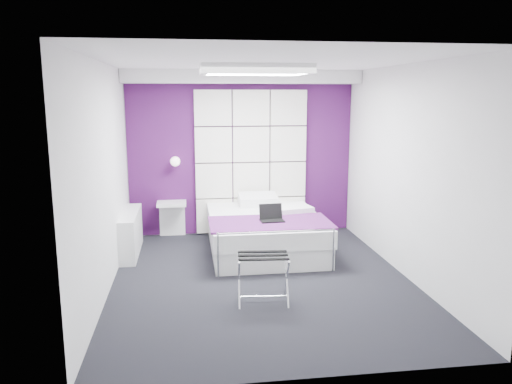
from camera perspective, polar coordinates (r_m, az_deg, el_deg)
floor at (r=6.22m, az=0.65°, el=-9.99°), size 4.40×4.40×0.00m
ceiling at (r=5.81m, az=0.71°, el=14.68°), size 4.40×4.40×0.00m
wall_back at (r=8.04m, az=-1.69°, el=4.38°), size 3.60×0.00×3.60m
wall_left at (r=5.88m, az=-16.93°, el=1.46°), size 0.00×4.40×4.40m
wall_right at (r=6.40m, az=16.84°, el=2.20°), size 0.00×4.40×4.40m
accent_wall at (r=8.03m, az=-1.68°, el=4.38°), size 3.58×0.02×2.58m
soffit at (r=7.74m, az=-1.53°, el=13.03°), size 3.58×0.50×0.20m
headboard at (r=8.01m, az=-0.57°, el=3.43°), size 1.80×0.08×2.30m
skylight at (r=6.40m, az=-0.13°, el=13.90°), size 1.36×0.86×0.12m
wall_lamp at (r=7.86m, az=-9.21°, el=3.51°), size 0.15×0.15×0.15m
radiator at (r=7.34m, az=-14.11°, el=-4.55°), size 0.22×1.20×0.60m
bed at (r=7.24m, az=0.97°, el=-4.49°), size 1.63×1.97×0.69m
nightstand at (r=7.94m, az=-9.63°, el=-1.31°), size 0.45×0.35×0.05m
luggage_rack at (r=5.51m, az=0.80°, el=-9.83°), size 0.54×0.40×0.53m
laptop at (r=6.77m, az=1.78°, el=-2.83°), size 0.32×0.23×0.23m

